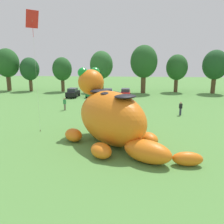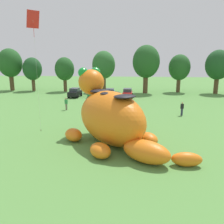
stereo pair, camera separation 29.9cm
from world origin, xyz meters
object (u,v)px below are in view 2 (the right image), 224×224
car_blue (110,93)px  spectator_mid_field (182,109)px  giant_inflatable_creature (111,117)px  car_green (94,92)px  car_red (128,93)px  tethered_flying_kite (33,22)px  spectator_near_inflatable (66,104)px  car_black (75,93)px

car_blue → spectator_mid_field: car_blue is taller
giant_inflatable_creature → car_green: 25.18m
car_green → spectator_mid_field: size_ratio=2.42×
giant_inflatable_creature → car_red: size_ratio=2.62×
car_blue → spectator_mid_field: size_ratio=2.46×
car_red → tethered_flying_kite: bearing=-109.3°
tethered_flying_kite → car_blue: bearing=78.4°
giant_inflatable_creature → car_red: bearing=89.3°
car_red → spectator_near_inflatable: bearing=-124.2°
car_green → spectator_mid_field: 19.47m
giant_inflatable_creature → car_black: size_ratio=2.59×
car_blue → tethered_flying_kite: bearing=-101.6°
giant_inflatable_creature → car_blue: bearing=97.2°
car_green → spectator_mid_field: (13.81, -13.73, -0.01)m
car_black → car_green: same height
car_green → spectator_near_inflatable: bearing=-97.5°
tethered_flying_kite → car_red: bearing=70.7°
giant_inflatable_creature → spectator_near_inflatable: bearing=122.3°
car_black → car_green: (3.52, 0.83, 0.00)m
car_black → tethered_flying_kite: size_ratio=0.38×
car_black → car_green: size_ratio=1.00×
car_green → car_red: bearing=-4.1°
spectator_near_inflatable → car_green: bearing=82.5°
car_blue → spectator_near_inflatable: car_blue is taller
car_blue → spectator_near_inflatable: 12.12m
car_black → car_blue: size_ratio=0.99×
giant_inflatable_creature → spectator_near_inflatable: (-7.70, 12.16, -1.40)m
car_red → spectator_mid_field: car_red is taller
tethered_flying_kite → giant_inflatable_creature: bearing=-18.8°
car_red → car_green: bearing=175.9°
giant_inflatable_creature → spectator_mid_field: (7.72, 10.66, -1.40)m
spectator_mid_field → tethered_flying_kite: (-14.93, -8.20, 9.25)m
car_red → car_blue: bearing=-169.3°
spectator_mid_field → spectator_near_inflatable: bearing=174.4°
spectator_near_inflatable → spectator_mid_field: (15.42, -1.50, 0.00)m
car_black → giant_inflatable_creature: bearing=-67.8°
car_green → giant_inflatable_creature: bearing=-76.0°
giant_inflatable_creature → spectator_mid_field: bearing=54.1°
spectator_near_inflatable → tethered_flying_kite: bearing=-87.1°
giant_inflatable_creature → car_green: size_ratio=2.60×
car_black → spectator_mid_field: (17.33, -12.90, -0.01)m
spectator_mid_field → car_red: bearing=119.2°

